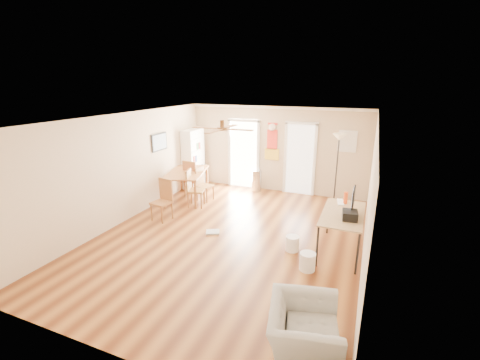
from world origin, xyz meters
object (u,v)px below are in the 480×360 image
at_px(bookshelf, 193,159).
at_px(wastebasket_b, 292,243).
at_px(dining_chair_right_b, 196,188).
at_px(dining_chair_far, 194,178).
at_px(printer, 350,215).
at_px(dining_table, 187,185).
at_px(dining_chair_right_a, 205,184).
at_px(computer_desk, 341,232).
at_px(armchair, 304,331).
at_px(torchiere_lamp, 337,168).
at_px(dining_chair_near, 161,200).
at_px(trash_can, 257,181).
at_px(wastebasket_a, 307,262).

bearing_deg(bookshelf, wastebasket_b, -30.74).
height_order(bookshelf, wastebasket_b, bookshelf).
relative_size(dining_chair_right_b, dining_chair_far, 0.95).
height_order(dining_chair_far, printer, dining_chair_far).
bearing_deg(bookshelf, dining_table, -64.14).
relative_size(bookshelf, dining_chair_right_a, 1.95).
distance_m(computer_desk, armchair, 2.83).
xyz_separation_m(torchiere_lamp, wastebasket_b, (-0.44, -3.25, -0.81)).
bearing_deg(dining_chair_near, torchiere_lamp, 47.05).
bearing_deg(trash_can, torchiere_lamp, -0.08).
bearing_deg(computer_desk, wastebasket_b, -159.40).
xyz_separation_m(dining_chair_right_a, computer_desk, (3.91, -1.58, -0.06)).
height_order(dining_chair_near, wastebasket_a, dining_chair_near).
relative_size(dining_table, armchair, 1.64).
relative_size(printer, armchair, 0.32).
relative_size(bookshelf, dining_chair_far, 1.72).
distance_m(dining_chair_near, armchair, 4.95).
height_order(dining_chair_near, printer, dining_chair_near).
height_order(dining_chair_right_a, trash_can, dining_chair_right_a).
bearing_deg(dining_chair_right_b, wastebasket_b, -130.33).
distance_m(torchiere_lamp, wastebasket_a, 3.92).
height_order(computer_desk, printer, printer).
relative_size(bookshelf, armchair, 1.87).
distance_m(dining_chair_right_a, trash_can, 1.73).
relative_size(dining_chair_near, torchiere_lamp, 0.52).
bearing_deg(dining_chair_near, wastebasket_b, 4.12).
bearing_deg(torchiere_lamp, wastebasket_a, -90.26).
height_order(bookshelf, dining_chair_right_b, bookshelf).
distance_m(wastebasket_a, wastebasket_b, 0.72).
height_order(dining_chair_near, dining_chair_far, dining_chair_far).
bearing_deg(torchiere_lamp, wastebasket_b, -97.65).
height_order(printer, wastebasket_a, printer).
height_order(dining_chair_right_b, computer_desk, dining_chair_right_b).
bearing_deg(dining_chair_near, dining_chair_far, 104.12).
xyz_separation_m(dining_chair_far, computer_desk, (4.42, -1.83, -0.12)).
distance_m(dining_chair_far, wastebasket_a, 4.82).
distance_m(dining_chair_far, armchair, 6.31).
xyz_separation_m(wastebasket_a, wastebasket_b, (-0.42, 0.59, -0.01)).
bearing_deg(bookshelf, computer_desk, -22.35).
bearing_deg(trash_can, wastebasket_a, -58.63).
bearing_deg(wastebasket_b, dining_chair_right_b, 155.03).
distance_m(dining_chair_far, trash_can, 1.94).
relative_size(dining_chair_far, torchiere_lamp, 0.56).
bearing_deg(armchair, dining_chair_far, 30.45).
xyz_separation_m(dining_chair_right_b, printer, (4.05, -1.33, 0.40)).
bearing_deg(dining_chair_right_b, computer_desk, -120.64).
distance_m(torchiere_lamp, armchair, 5.78).
bearing_deg(printer, armchair, -103.65).
bearing_deg(trash_can, printer, -47.09).
distance_m(printer, wastebasket_b, 1.28).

